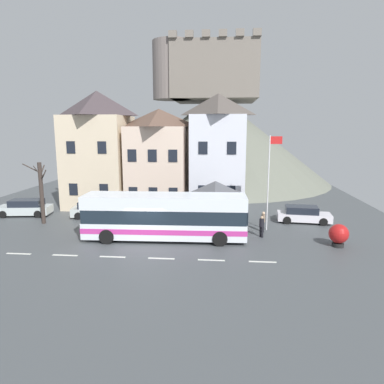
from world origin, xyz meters
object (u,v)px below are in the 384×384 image
(parked_car_00, at_px, (95,209))
(parked_car_01, at_px, (303,214))
(townhouse_02, at_px, (218,153))
(bare_tree_00, at_px, (41,192))
(flagpole, at_px, (269,176))
(parked_car_02, at_px, (25,208))
(public_bench, at_px, (231,213))
(pedestrian_01, at_px, (236,221))
(harbour_buoy, at_px, (339,234))
(bus_shelter, at_px, (215,188))
(townhouse_01, at_px, (160,158))
(townhouse_00, at_px, (99,149))
(pedestrian_00, at_px, (262,225))
(hilltop_castle, at_px, (214,133))
(transit_bus, at_px, (165,217))
(pedestrian_02, at_px, (263,221))

(parked_car_00, relative_size, parked_car_01, 0.96)
(townhouse_02, relative_size, bare_tree_00, 2.16)
(parked_car_01, distance_m, flagpole, 5.37)
(parked_car_02, distance_m, public_bench, 18.35)
(parked_car_01, distance_m, bare_tree_00, 21.50)
(pedestrian_01, bearing_deg, harbour_buoy, -23.76)
(bus_shelter, bearing_deg, bare_tree_00, -175.62)
(pedestrian_01, bearing_deg, bus_shelter, 130.75)
(parked_car_02, bearing_deg, bus_shelter, 168.50)
(townhouse_01, height_order, parked_car_02, townhouse_01)
(townhouse_00, distance_m, public_bench, 14.70)
(pedestrian_00, distance_m, public_bench, 5.68)
(townhouse_00, relative_size, parked_car_01, 2.55)
(harbour_buoy, bearing_deg, parked_car_02, 166.36)
(townhouse_02, bearing_deg, flagpole, -60.01)
(pedestrian_01, bearing_deg, hilltop_castle, 95.46)
(bus_shelter, xyz_separation_m, public_bench, (1.34, 2.08, -2.48))
(transit_bus, distance_m, pedestrian_00, 6.90)
(transit_bus, height_order, parked_car_02, transit_bus)
(hilltop_castle, bearing_deg, townhouse_02, -87.26)
(bare_tree_00, bearing_deg, pedestrian_00, -6.95)
(flagpole, bearing_deg, harbour_buoy, -39.89)
(parked_car_00, height_order, pedestrian_00, pedestrian_00)
(parked_car_01, relative_size, harbour_buoy, 2.91)
(parked_car_00, xyz_separation_m, harbour_buoy, (18.77, -6.20, 0.14))
(pedestrian_01, relative_size, pedestrian_02, 0.95)
(townhouse_02, xyz_separation_m, parked_car_00, (-10.60, -4.22, -4.74))
(hilltop_castle, xyz_separation_m, harbour_buoy, (9.05, -28.76, -6.14))
(pedestrian_02, xyz_separation_m, public_bench, (-2.31, 3.98, -0.41))
(pedestrian_00, bearing_deg, bus_shelter, 136.67)
(townhouse_02, relative_size, pedestrian_01, 7.27)
(flagpole, relative_size, bare_tree_00, 1.43)
(parked_car_01, relative_size, pedestrian_02, 2.82)
(parked_car_01, bearing_deg, pedestrian_00, -125.85)
(townhouse_02, xyz_separation_m, pedestrian_00, (3.34, -8.82, -4.53))
(parked_car_02, bearing_deg, hilltop_castle, -132.58)
(parked_car_00, relative_size, harbour_buoy, 2.80)
(townhouse_01, bearing_deg, flagpole, -38.92)
(townhouse_01, xyz_separation_m, transit_bus, (2.33, -10.85, -3.17))
(parked_car_00, height_order, public_bench, parked_car_00)
(bus_shelter, relative_size, flagpole, 0.50)
(transit_bus, xyz_separation_m, harbour_buoy, (11.61, -0.52, -0.77))
(public_bench, relative_size, bare_tree_00, 0.34)
(parked_car_02, distance_m, bare_tree_00, 4.27)
(transit_bus, xyz_separation_m, bare_tree_00, (-10.64, 3.20, 1.03))
(townhouse_02, bearing_deg, pedestrian_00, -69.23)
(bus_shelter, distance_m, bare_tree_00, 14.07)
(parked_car_01, distance_m, pedestrian_01, 6.42)
(townhouse_00, bearing_deg, harbour_buoy, -29.08)
(pedestrian_00, xyz_separation_m, bare_tree_00, (-17.42, 2.12, 1.73))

